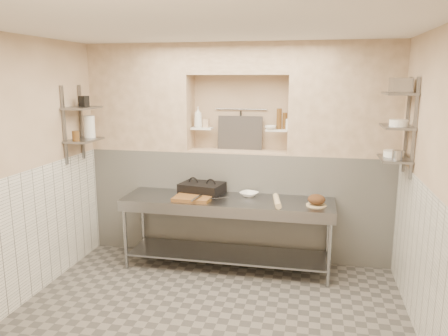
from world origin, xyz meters
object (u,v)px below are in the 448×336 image
(cutting_board, at_px, (193,198))
(rolling_pin, at_px, (277,201))
(mixing_bowl, at_px, (249,194))
(bowl_alcove, at_px, (270,128))
(jug_left, at_px, (89,127))
(bread_loaf, at_px, (316,199))
(panini_press, at_px, (202,188))
(prep_table, at_px, (227,219))
(bottle_soap, at_px, (198,117))

(cutting_board, distance_m, rolling_pin, 1.03)
(mixing_bowl, height_order, bowl_alcove, bowl_alcove)
(mixing_bowl, distance_m, bowl_alcove, 0.90)
(jug_left, bearing_deg, cutting_board, -5.21)
(bread_loaf, xyz_separation_m, jug_left, (-2.87, 0.08, 0.78))
(panini_press, bearing_deg, bowl_alcove, 33.88)
(cutting_board, bearing_deg, jug_left, 174.79)
(prep_table, xyz_separation_m, jug_left, (-1.80, 0.02, 1.11))
(mixing_bowl, relative_size, jug_left, 0.79)
(prep_table, distance_m, bowl_alcove, 1.30)
(prep_table, distance_m, mixing_bowl, 0.42)
(mixing_bowl, xyz_separation_m, bowl_alcove, (0.22, 0.33, 0.81))
(rolling_pin, height_order, jug_left, jug_left)
(bread_loaf, height_order, bowl_alcove, bowl_alcove)
(mixing_bowl, relative_size, rolling_pin, 0.47)
(prep_table, height_order, bread_loaf, bread_loaf)
(cutting_board, relative_size, bread_loaf, 2.22)
(bread_loaf, height_order, bottle_soap, bottle_soap)
(mixing_bowl, xyz_separation_m, bread_loaf, (0.83, -0.25, 0.05))
(cutting_board, bearing_deg, rolling_pin, 1.53)
(bread_loaf, bearing_deg, jug_left, 178.46)
(bottle_soap, bearing_deg, mixing_bowl, -25.51)
(prep_table, relative_size, bowl_alcove, 17.36)
(panini_press, height_order, bottle_soap, bottle_soap)
(cutting_board, distance_m, bowl_alcove, 1.35)
(prep_table, height_order, panini_press, panini_press)
(cutting_board, bearing_deg, mixing_bowl, 24.75)
(cutting_board, height_order, rolling_pin, rolling_pin)
(cutting_board, xyz_separation_m, rolling_pin, (1.03, 0.03, 0.01))
(prep_table, relative_size, panini_press, 4.41)
(prep_table, distance_m, panini_press, 0.52)
(rolling_pin, bearing_deg, panini_press, 165.12)
(cutting_board, distance_m, mixing_bowl, 0.72)
(panini_press, height_order, jug_left, jug_left)
(panini_press, distance_m, rolling_pin, 1.02)
(jug_left, bearing_deg, bowl_alcove, 12.69)
(prep_table, bearing_deg, jug_left, 179.41)
(cutting_board, distance_m, bottle_soap, 1.14)
(bowl_alcove, bearing_deg, cutting_board, -143.82)
(bottle_soap, bearing_deg, prep_table, -47.50)
(bottle_soap, xyz_separation_m, bowl_alcove, (0.97, -0.02, -0.12))
(bottle_soap, bearing_deg, bread_loaf, -21.10)
(mixing_bowl, relative_size, bottle_soap, 0.79)
(mixing_bowl, height_order, bread_loaf, bread_loaf)
(panini_press, height_order, rolling_pin, panini_press)
(bowl_alcove, bearing_deg, bread_loaf, -43.70)
(rolling_pin, distance_m, bowl_alcove, 1.02)
(cutting_board, height_order, jug_left, jug_left)
(bottle_soap, bearing_deg, bowl_alcove, -1.38)
(jug_left, bearing_deg, prep_table, -0.59)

